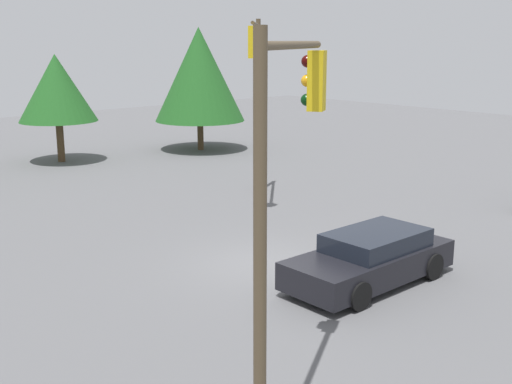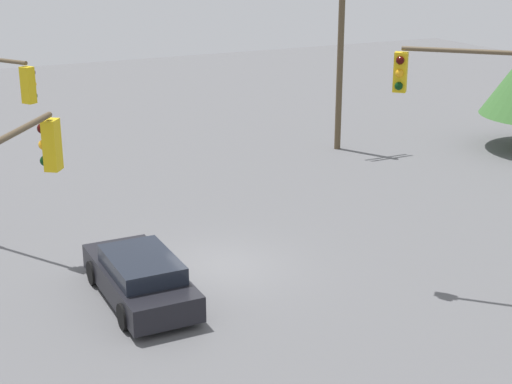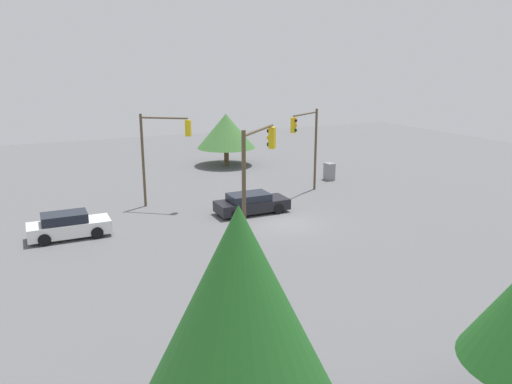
% 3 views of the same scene
% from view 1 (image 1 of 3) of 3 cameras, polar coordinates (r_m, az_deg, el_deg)
% --- Properties ---
extents(ground_plane, '(80.00, 80.00, 0.00)m').
position_cam_1_polar(ground_plane, '(17.88, 1.11, -6.46)').
color(ground_plane, '#5B5B5E').
extents(sedan_dark, '(2.02, 4.78, 1.34)m').
position_cam_1_polar(sedan_dark, '(16.60, 10.17, -5.83)').
color(sedan_dark, black).
rests_on(sedan_dark, ground_plane).
extents(traffic_signal_cross, '(2.23, 3.34, 6.23)m').
position_cam_1_polar(traffic_signal_cross, '(9.58, 2.73, 2.58)').
color(traffic_signal_cross, brown).
rests_on(traffic_signal_cross, ground_plane).
extents(traffic_signal_aux, '(3.12, 3.07, 6.87)m').
position_cam_1_polar(traffic_signal_aux, '(24.22, 0.05, 10.11)').
color(traffic_signal_aux, brown).
rests_on(traffic_signal_aux, ground_plane).
extents(tree_far, '(3.90, 3.90, 5.42)m').
position_cam_1_polar(tree_far, '(33.98, -17.30, 8.80)').
color(tree_far, '#4C3823').
rests_on(tree_far, ground_plane).
extents(tree_corner, '(5.00, 5.00, 6.80)m').
position_cam_1_polar(tree_corner, '(36.28, -5.07, 10.37)').
color(tree_corner, '#4C3823').
rests_on(tree_corner, ground_plane).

